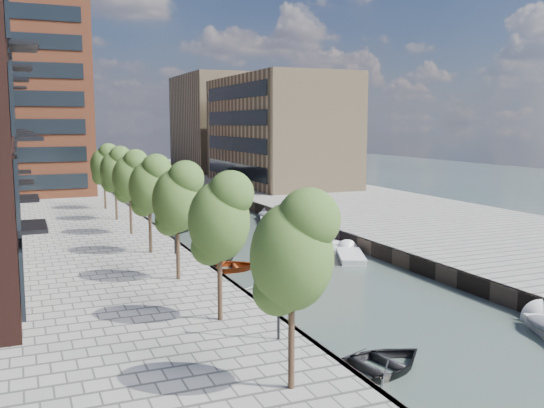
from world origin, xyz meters
TOP-DOWN VIEW (x-y plane):
  - water at (0.00, 40.00)m, footprint 300.00×300.00m
  - quay_right at (16.00, 40.00)m, footprint 20.00×140.00m
  - quay_wall_left at (-6.10, 40.00)m, footprint 0.25×140.00m
  - quay_wall_right at (6.10, 40.00)m, footprint 0.25×140.00m
  - far_closure at (0.00, 100.00)m, footprint 80.00×40.00m
  - tower at (-17.00, 65.00)m, footprint 18.00×18.00m
  - tan_block_near at (16.00, 62.00)m, footprint 12.00×25.00m
  - tan_block_far at (16.00, 88.00)m, footprint 12.00×20.00m
  - bridge at (0.00, 72.00)m, footprint 13.00×6.00m
  - tree_0 at (-8.50, 4.00)m, footprint 2.50×2.50m
  - tree_1 at (-8.50, 11.00)m, footprint 2.50×2.50m
  - tree_2 at (-8.50, 18.00)m, footprint 2.50×2.50m
  - tree_3 at (-8.50, 25.00)m, footprint 2.50×2.50m
  - tree_4 at (-8.50, 32.00)m, footprint 2.50×2.50m
  - tree_5 at (-8.50, 39.00)m, footprint 2.50×2.50m
  - tree_6 at (-8.50, 46.00)m, footprint 2.50×2.50m
  - lamp_0 at (-7.20, 8.00)m, footprint 0.24×0.24m
  - lamp_1 at (-7.20, 24.00)m, footprint 0.24×0.24m
  - lamp_2 at (-7.20, 40.00)m, footprint 0.24×0.24m
  - sloop_0 at (-4.22, 6.01)m, footprint 5.37×4.38m
  - sloop_1 at (-4.83, 24.50)m, footprint 4.89×4.20m
  - sloop_2 at (-4.57, 22.67)m, footprint 5.18×4.11m
  - sloop_3 at (-5.10, 15.81)m, footprint 4.52×3.28m
  - sloop_4 at (-5.27, 36.41)m, footprint 5.37×4.05m
  - motorboat_2 at (4.50, 22.98)m, footprint 3.30×4.86m
  - motorboat_3 at (4.47, 28.31)m, footprint 2.48×4.76m
  - motorboat_4 at (5.59, 39.49)m, footprint 3.73×5.82m
  - car at (10.51, 61.69)m, footprint 2.79×4.29m

SIDE VIEW (x-z plane):
  - water at x=0.00m, z-range 0.00..0.00m
  - sloop_0 at x=-4.22m, z-range -0.49..0.49m
  - sloop_1 at x=-4.83m, z-range -0.43..0.43m
  - sloop_2 at x=-4.57m, z-range -0.48..0.48m
  - sloop_3 at x=-5.10m, z-range -0.46..0.46m
  - sloop_4 at x=-5.27m, z-range -0.53..0.53m
  - motorboat_2 at x=4.50m, z-range -0.68..0.86m
  - motorboat_3 at x=4.47m, z-range -0.57..0.94m
  - motorboat_4 at x=5.59m, z-range -0.69..1.14m
  - quay_right at x=16.00m, z-range 0.00..1.00m
  - quay_wall_left at x=-6.10m, z-range 0.00..1.00m
  - quay_wall_right at x=6.10m, z-range 0.00..1.00m
  - far_closure at x=0.00m, z-range 0.00..1.00m
  - bridge at x=0.00m, z-range 0.74..2.04m
  - car at x=10.51m, z-range 1.00..2.36m
  - lamp_0 at x=-7.20m, z-range 1.45..5.57m
  - lamp_1 at x=-7.20m, z-range 1.45..5.57m
  - lamp_2 at x=-7.20m, z-range 1.45..5.57m
  - tree_0 at x=-8.50m, z-range 2.33..8.28m
  - tree_1 at x=-8.50m, z-range 2.33..8.28m
  - tree_2 at x=-8.50m, z-range 2.33..8.28m
  - tree_3 at x=-8.50m, z-range 2.33..8.28m
  - tree_4 at x=-8.50m, z-range 2.33..8.28m
  - tree_5 at x=-8.50m, z-range 2.33..8.28m
  - tree_6 at x=-8.50m, z-range 2.33..8.28m
  - tan_block_near at x=16.00m, z-range 1.00..15.00m
  - tan_block_far at x=16.00m, z-range 1.00..17.00m
  - tower at x=-17.00m, z-range 1.00..31.00m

